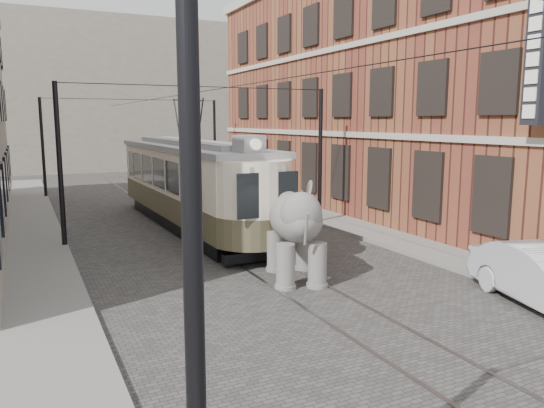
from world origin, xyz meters
TOP-DOWN VIEW (x-y plane):
  - ground at (0.00, 0.00)m, footprint 120.00×120.00m
  - tram_rails at (0.00, 0.00)m, footprint 1.54×80.00m
  - sidewalk_right at (6.00, 0.00)m, footprint 2.00×60.00m
  - sidewalk_left at (-6.50, 0.00)m, footprint 2.00×60.00m
  - brick_building at (11.00, 9.00)m, footprint 8.00×26.00m
  - distant_block at (0.00, 40.00)m, footprint 28.00×10.00m
  - catenary at (-0.20, 5.00)m, footprint 11.00×30.20m
  - tram at (-0.25, 7.84)m, footprint 3.19×14.03m
  - elephant at (0.26, -0.92)m, footprint 3.78×5.15m

SIDE VIEW (x-z plane):
  - ground at x=0.00m, z-range 0.00..0.00m
  - tram_rails at x=0.00m, z-range 0.00..0.02m
  - sidewalk_right at x=6.00m, z-range 0.00..0.15m
  - sidewalk_left at x=-6.50m, z-range 0.00..0.15m
  - elephant at x=0.26m, z-range 0.00..2.82m
  - tram at x=-0.25m, z-range 0.00..5.54m
  - catenary at x=-0.20m, z-range 0.00..6.00m
  - brick_building at x=11.00m, z-range 0.00..12.00m
  - distant_block at x=0.00m, z-range 0.00..14.00m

